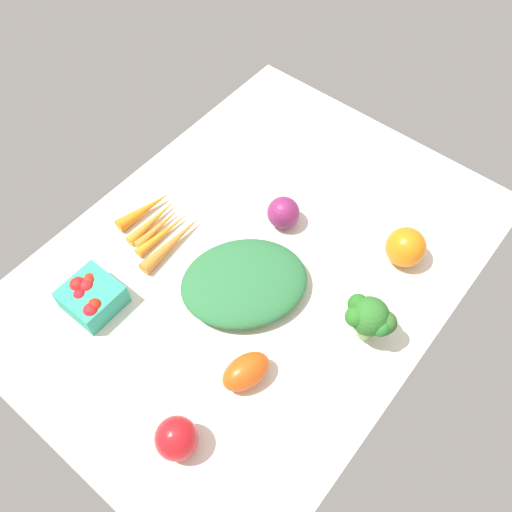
# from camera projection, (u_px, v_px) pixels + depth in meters

# --- Properties ---
(tablecloth) EXTENTS (1.04, 0.76, 0.02)m
(tablecloth) POSITION_uv_depth(u_px,v_px,m) (256.00, 264.00, 1.17)
(tablecloth) COLOR silver
(tablecloth) RESTS_ON ground
(bell_pepper_red) EXTENTS (0.10, 0.10, 0.08)m
(bell_pepper_red) POSITION_uv_depth(u_px,v_px,m) (176.00, 438.00, 0.92)
(bell_pepper_red) COLOR red
(bell_pepper_red) RESTS_ON tablecloth
(broccoli_head) EXTENTS (0.08, 0.10, 0.11)m
(broccoli_head) POSITION_uv_depth(u_px,v_px,m) (371.00, 317.00, 1.01)
(broccoli_head) COLOR #A5CD87
(broccoli_head) RESTS_ON tablecloth
(bell_pepper_orange) EXTENTS (0.11, 0.11, 0.08)m
(bell_pepper_orange) POSITION_uv_depth(u_px,v_px,m) (406.00, 247.00, 1.13)
(bell_pepper_orange) COLOR orange
(bell_pepper_orange) RESTS_ON tablecloth
(leafy_greens_clump) EXTENTS (0.33, 0.32, 0.05)m
(leafy_greens_clump) POSITION_uv_depth(u_px,v_px,m) (244.00, 282.00, 1.10)
(leafy_greens_clump) COLOR #2B6D3C
(leafy_greens_clump) RESTS_ON tablecloth
(berry_basket) EXTENTS (0.10, 0.10, 0.07)m
(berry_basket) POSITION_uv_depth(u_px,v_px,m) (91.00, 296.00, 1.08)
(berry_basket) COLOR teal
(berry_basket) RESTS_ON tablecloth
(carrot_bunch) EXTENTS (0.18, 0.15, 0.03)m
(carrot_bunch) POSITION_uv_depth(u_px,v_px,m) (159.00, 227.00, 1.19)
(carrot_bunch) COLOR orange
(carrot_bunch) RESTS_ON tablecloth
(red_onion_near_basket) EXTENTS (0.07, 0.07, 0.07)m
(red_onion_near_basket) POSITION_uv_depth(u_px,v_px,m) (283.00, 213.00, 1.19)
(red_onion_near_basket) COLOR #82235A
(red_onion_near_basket) RESTS_ON tablecloth
(roma_tomato) EXTENTS (0.11, 0.08, 0.06)m
(roma_tomato) POSITION_uv_depth(u_px,v_px,m) (246.00, 371.00, 0.99)
(roma_tomato) COLOR #E34F13
(roma_tomato) RESTS_ON tablecloth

